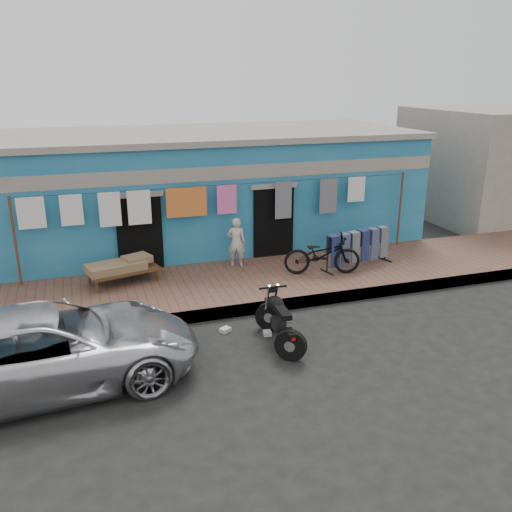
# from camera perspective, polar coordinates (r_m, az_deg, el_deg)

# --- Properties ---
(ground) EXTENTS (80.00, 80.00, 0.00)m
(ground) POSITION_cam_1_polar(r_m,az_deg,el_deg) (10.45, 3.47, -9.31)
(ground) COLOR black
(ground) RESTS_ON ground
(sidewalk) EXTENTS (28.00, 3.00, 0.25)m
(sidewalk) POSITION_cam_1_polar(r_m,az_deg,el_deg) (12.98, -1.38, -2.97)
(sidewalk) COLOR brown
(sidewalk) RESTS_ON ground
(curb) EXTENTS (28.00, 0.10, 0.25)m
(curb) POSITION_cam_1_polar(r_m,az_deg,el_deg) (11.71, 0.69, -5.43)
(curb) COLOR gray
(curb) RESTS_ON ground
(building) EXTENTS (12.20, 5.20, 3.36)m
(building) POSITION_cam_1_polar(r_m,az_deg,el_deg) (16.26, -5.54, 7.08)
(building) COLOR #1E6B98
(building) RESTS_ON ground
(neighbor_right) EXTENTS (6.00, 5.00, 3.80)m
(neighbor_right) POSITION_cam_1_polar(r_m,az_deg,el_deg) (21.47, 24.77, 8.84)
(neighbor_right) COLOR #9E9384
(neighbor_right) RESTS_ON ground
(clothesline) EXTENTS (10.06, 0.06, 2.10)m
(clothesline) POSITION_cam_1_polar(r_m,az_deg,el_deg) (13.48, -5.64, 5.28)
(clothesline) COLOR brown
(clothesline) RESTS_ON sidewalk
(car) EXTENTS (5.14, 2.69, 1.40)m
(car) POSITION_cam_1_polar(r_m,az_deg,el_deg) (9.47, -21.07, -8.97)
(car) COLOR silver
(car) RESTS_ON ground
(seated_person) EXTENTS (0.53, 0.45, 1.26)m
(seated_person) POSITION_cam_1_polar(r_m,az_deg,el_deg) (13.64, -2.09, 1.46)
(seated_person) COLOR beige
(seated_person) RESTS_ON sidewalk
(bicycle) EXTENTS (1.95, 1.11, 1.19)m
(bicycle) POSITION_cam_1_polar(r_m,az_deg,el_deg) (13.22, 7.00, 0.61)
(bicycle) COLOR black
(bicycle) RESTS_ON sidewalk
(motorcycle) EXTENTS (0.68, 1.62, 1.02)m
(motorcycle) POSITION_cam_1_polar(r_m,az_deg,el_deg) (10.24, 2.52, -6.74)
(motorcycle) COLOR black
(motorcycle) RESTS_ON ground
(charpoy) EXTENTS (2.04, 1.59, 0.56)m
(charpoy) POSITION_cam_1_polar(r_m,az_deg,el_deg) (13.01, -13.74, -1.57)
(charpoy) COLOR brown
(charpoy) RESTS_ON sidewalk
(jeans_rack) EXTENTS (2.17, 1.23, 0.96)m
(jeans_rack) POSITION_cam_1_polar(r_m,az_deg,el_deg) (13.90, 10.66, 0.82)
(jeans_rack) COLOR black
(jeans_rack) RESTS_ON sidewalk
(litter_a) EXTENTS (0.25, 0.23, 0.09)m
(litter_a) POSITION_cam_1_polar(r_m,az_deg,el_deg) (10.92, -3.26, -7.78)
(litter_a) COLOR silver
(litter_a) RESTS_ON ground
(litter_b) EXTENTS (0.18, 0.20, 0.08)m
(litter_b) POSITION_cam_1_polar(r_m,az_deg,el_deg) (11.41, 3.59, -6.60)
(litter_b) COLOR silver
(litter_b) RESTS_ON ground
(litter_c) EXTENTS (0.18, 0.21, 0.08)m
(litter_c) POSITION_cam_1_polar(r_m,az_deg,el_deg) (10.79, 1.20, -8.12)
(litter_c) COLOR silver
(litter_c) RESTS_ON ground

